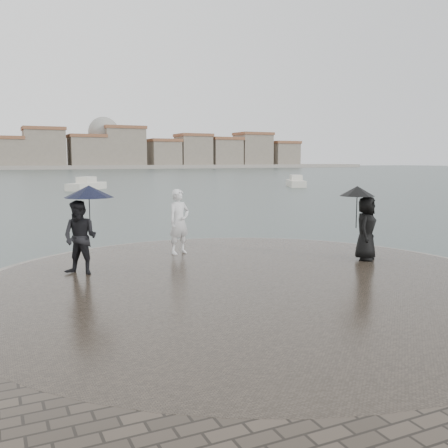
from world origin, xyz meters
TOP-DOWN VIEW (x-y plane):
  - ground at (0.00, 0.00)m, footprint 400.00×400.00m
  - kerb_ring at (0.00, 3.50)m, footprint 12.50×12.50m
  - quay_tip at (0.00, 3.50)m, footprint 11.90×11.90m
  - statue at (-0.32, 7.07)m, footprint 0.76×0.61m
  - visitor_left at (-3.18, 5.67)m, footprint 1.35×1.18m
  - visitor_right at (3.76, 4.18)m, footprint 1.20×1.03m
  - boats at (6.83, 41.77)m, footprint 39.98×9.52m

SIDE VIEW (x-z plane):
  - ground at x=0.00m, z-range 0.00..0.00m
  - kerb_ring at x=0.00m, z-range 0.00..0.32m
  - quay_tip at x=0.00m, z-range 0.00..0.36m
  - boats at x=6.83m, z-range -0.37..1.13m
  - statue at x=-0.32m, z-range 0.36..2.18m
  - visitor_right at x=3.76m, z-range 0.46..2.41m
  - visitor_left at x=-3.18m, z-range 0.49..2.53m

